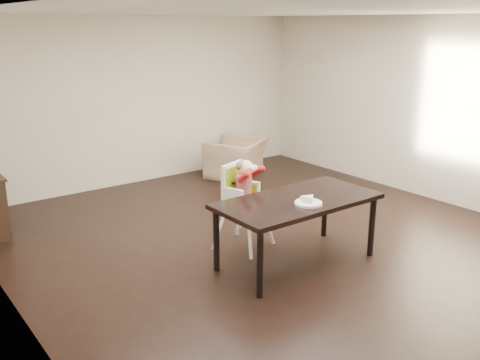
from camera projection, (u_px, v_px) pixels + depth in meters
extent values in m
plane|color=black|center=(283.00, 245.00, 6.46)|extent=(7.00, 7.00, 0.00)
cube|color=beige|center=(144.00, 101.00, 8.76)|extent=(6.00, 0.02, 2.70)
cube|color=beige|center=(10.00, 180.00, 4.34)|extent=(0.02, 7.00, 2.70)
cube|color=beige|center=(439.00, 110.00, 7.80)|extent=(0.02, 7.00, 2.70)
cube|color=white|center=(289.00, 11.00, 5.69)|extent=(6.00, 7.00, 0.02)
cube|color=black|center=(298.00, 201.00, 5.78)|extent=(1.80, 0.90, 0.05)
cylinder|color=black|center=(260.00, 264.00, 5.13)|extent=(0.07, 0.07, 0.70)
cylinder|color=black|center=(372.00, 227.00, 6.08)|extent=(0.07, 0.07, 0.70)
cylinder|color=black|center=(216.00, 240.00, 5.70)|extent=(0.07, 0.07, 0.70)
cylinder|color=black|center=(325.00, 209.00, 6.65)|extent=(0.07, 0.07, 0.70)
cylinder|color=white|center=(249.00, 233.00, 6.07)|extent=(0.05, 0.05, 0.57)
cylinder|color=white|center=(267.00, 222.00, 6.40)|extent=(0.05, 0.05, 0.57)
cylinder|color=white|center=(220.00, 226.00, 6.28)|extent=(0.05, 0.05, 0.57)
cylinder|color=white|center=(239.00, 216.00, 6.61)|extent=(0.05, 0.05, 0.57)
cube|color=white|center=(244.00, 201.00, 6.26)|extent=(0.51, 0.48, 0.05)
cube|color=#92AF16|center=(244.00, 199.00, 6.25)|extent=(0.41, 0.40, 0.03)
cube|color=white|center=(233.00, 180.00, 6.27)|extent=(0.40, 0.19, 0.43)
cube|color=#92AF16|center=(235.00, 182.00, 6.26)|extent=(0.33, 0.14, 0.38)
cube|color=black|center=(237.00, 184.00, 6.17)|extent=(0.09, 0.18, 0.02)
cube|color=black|center=(243.00, 181.00, 6.27)|extent=(0.09, 0.18, 0.02)
cylinder|color=#B41415|center=(244.00, 186.00, 6.21)|extent=(0.30, 0.30, 0.27)
sphere|color=beige|center=(245.00, 168.00, 6.13)|extent=(0.23, 0.23, 0.18)
ellipsoid|color=brown|center=(244.00, 166.00, 6.14)|extent=(0.24, 0.23, 0.14)
sphere|color=beige|center=(251.00, 169.00, 6.05)|extent=(0.10, 0.10, 0.08)
sphere|color=beige|center=(254.00, 168.00, 6.11)|extent=(0.10, 0.10, 0.08)
cylinder|color=white|center=(308.00, 203.00, 5.59)|extent=(0.37, 0.37, 0.02)
torus|color=white|center=(308.00, 202.00, 5.59)|extent=(0.37, 0.37, 0.01)
imported|color=tan|center=(236.00, 152.00, 9.27)|extent=(1.18, 1.05, 0.86)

